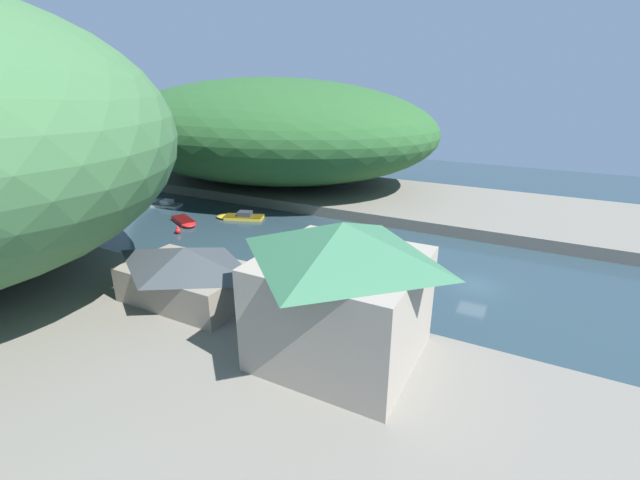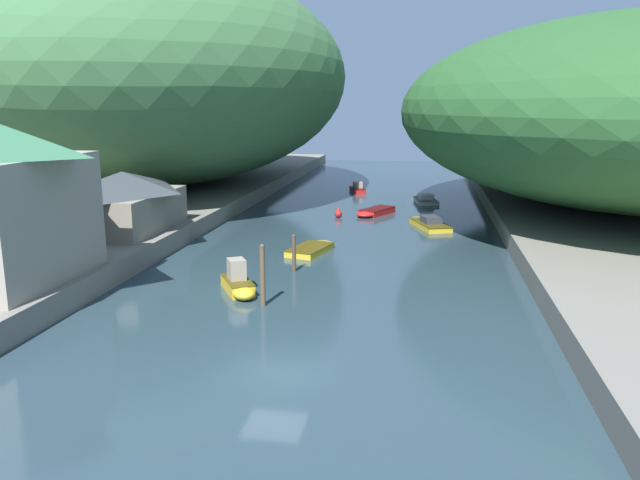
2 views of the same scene
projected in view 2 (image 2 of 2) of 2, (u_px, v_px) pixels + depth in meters
water_surface at (355, 228)px, 54.59m from camera, size 130.00×130.00×0.00m
left_bank at (108, 213)px, 58.18m from camera, size 22.00×120.00×1.45m
right_bank at (638, 229)px, 50.68m from camera, size 22.00×120.00×1.45m
hillside_left at (163, 77)px, 71.58m from camera, size 41.74×58.44×24.38m
hillside_right at (629, 112)px, 57.39m from camera, size 41.79×58.51×16.92m
boathouse_shed at (124, 200)px, 46.26m from camera, size 6.48×10.52×4.38m
boat_small_dinghy at (313, 248)px, 46.21m from camera, size 3.36×5.53×0.48m
boat_near_quay at (374, 212)px, 61.03m from camera, size 3.91×5.46×0.59m
boat_far_right_bank at (425, 199)px, 69.00m from camera, size 3.17×5.80×1.00m
boat_white_cruiser at (428, 223)px, 55.41m from camera, size 4.18×6.82×1.06m
boat_mid_channel at (239, 284)px, 35.99m from camera, size 3.16×4.17×1.92m
boat_open_rowboat at (357, 188)px, 76.93m from camera, size 2.64×4.79×1.28m
mooring_post_nearest at (263, 275)px, 33.49m from camera, size 0.28×0.28×3.44m
mooring_post_middle at (294, 253)px, 40.46m from camera, size 0.26×0.26×2.48m
channel_buoy_near at (338, 213)px, 59.61m from camera, size 0.71×0.71×1.07m
person_on_quay at (11, 276)px, 30.71m from camera, size 0.27×0.41×1.69m
person_by_boathouse at (89, 250)px, 36.24m from camera, size 0.33×0.43×1.69m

